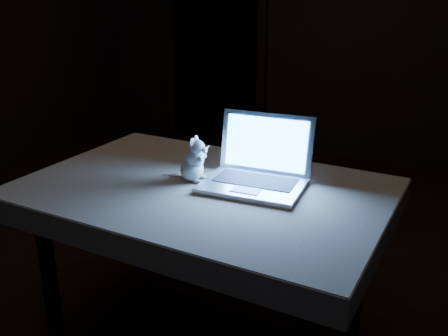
% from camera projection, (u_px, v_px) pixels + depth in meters
% --- Properties ---
extents(floor, '(5.00, 5.00, 0.00)m').
position_uv_depth(floor, '(190.00, 295.00, 2.52)').
color(floor, black).
rests_on(floor, ground).
extents(back_wall, '(4.50, 0.04, 2.60)m').
position_uv_depth(back_wall, '(332.00, 7.00, 4.19)').
color(back_wall, black).
rests_on(back_wall, ground).
extents(doorway, '(1.06, 0.36, 2.13)m').
position_uv_depth(doorway, '(215.00, 31.00, 4.72)').
color(doorway, black).
rests_on(doorway, back_wall).
extents(table, '(1.37, 0.92, 0.71)m').
position_uv_depth(table, '(205.00, 265.00, 2.12)').
color(table, black).
rests_on(table, floor).
extents(tablecloth, '(1.53, 1.11, 0.10)m').
position_uv_depth(tablecloth, '(201.00, 194.00, 2.04)').
color(tablecloth, beige).
rests_on(tablecloth, table).
extents(laptop, '(0.41, 0.36, 0.27)m').
position_uv_depth(laptop, '(253.00, 156.00, 1.92)').
color(laptop, silver).
rests_on(laptop, tablecloth).
extents(plush_mouse, '(0.16, 0.16, 0.18)m').
position_uv_depth(plush_mouse, '(192.00, 159.00, 2.02)').
color(plush_mouse, silver).
rests_on(plush_mouse, tablecloth).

